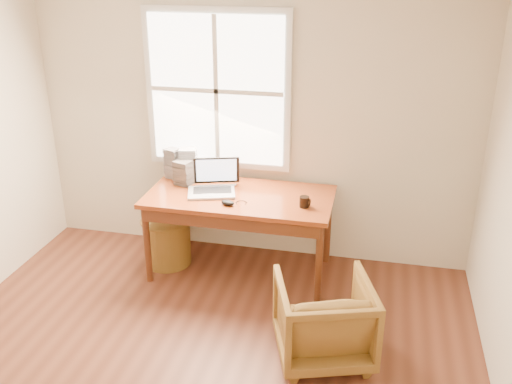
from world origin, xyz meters
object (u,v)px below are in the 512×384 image
Objects in this scene: wicker_stool at (167,242)px; coffee_mug at (304,202)px; armchair at (324,319)px; laptop at (211,179)px; desk at (240,197)px; cd_stack_a at (189,165)px.

wicker_stool is 1.41m from coffee_mug.
armchair is 1.58m from laptop.
armchair reaches higher than wicker_stool.
cd_stack_a is (-0.53, 0.23, 0.17)m from desk.
cd_stack_a is (-1.11, 0.36, 0.10)m from coffee_mug.
desk is at bearing -23.71° from cd_stack_a.
desk is at bearing 170.66° from coffee_mug.
coffee_mug is at bearing -90.33° from armchair.
desk is 17.80× the size of coffee_mug.
coffee_mug is (1.27, -0.13, 0.58)m from wicker_stool.
desk is 1.39m from armchair.
cd_stack_a reaches higher than desk.
laptop is 1.32× the size of cd_stack_a.
wicker_stool is at bearing 158.65° from laptop.
coffee_mug reaches higher than armchair.
wicker_stool is 4.78× the size of coffee_mug.
armchair is at bearing -41.73° from cd_stack_a.
coffee_mug is at bearing -23.72° from laptop.
cd_stack_a is (0.16, 0.23, 0.68)m from wicker_stool.
armchair is 1.85m from wicker_stool.
desk is 5.42× the size of cd_stack_a.
laptop reaches higher than desk.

